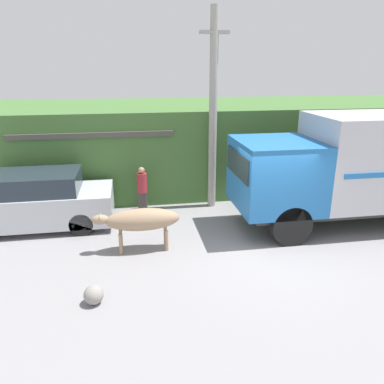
{
  "coord_description": "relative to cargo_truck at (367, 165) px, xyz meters",
  "views": [
    {
      "loc": [
        -3.36,
        -8.31,
        4.57
      ],
      "look_at": [
        -1.79,
        0.93,
        1.4
      ],
      "focal_mm": 35.0,
      "sensor_mm": 36.0,
      "label": 1
    }
  ],
  "objects": [
    {
      "name": "hillside_embankment",
      "position": [
        -3.43,
        5.43,
        -0.25
      ],
      "size": [
        32.0,
        5.75,
        3.15
      ],
      "color": "#426B33",
      "rests_on": "ground_plane"
    },
    {
      "name": "parked_suv",
      "position": [
        -9.64,
        1.32,
        -1.02
      ],
      "size": [
        4.56,
        1.83,
        1.67
      ],
      "rotation": [
        0.0,
        0.0,
        0.05
      ],
      "color": "silver",
      "rests_on": "ground_plane"
    },
    {
      "name": "roadside_rock",
      "position": [
        -7.66,
        -2.86,
        -1.62
      ],
      "size": [
        0.4,
        0.4,
        0.4
      ],
      "color": "gray",
      "rests_on": "ground_plane"
    },
    {
      "name": "ground_plane",
      "position": [
        -3.43,
        -1.25,
        -1.82
      ],
      "size": [
        60.0,
        60.0,
        0.0
      ],
      "primitive_type": "plane",
      "color": "gray"
    },
    {
      "name": "utility_pole",
      "position": [
        -4.11,
        2.24,
        1.41
      ],
      "size": [
        0.9,
        0.26,
        6.27
      ],
      "color": "#9E998E",
      "rests_on": "ground_plane"
    },
    {
      "name": "cargo_truck",
      "position": [
        0.0,
        0.0,
        0.0
      ],
      "size": [
        7.42,
        2.4,
        3.29
      ],
      "rotation": [
        0.0,
        0.0,
        -0.05
      ],
      "color": "#2D2D2D",
      "rests_on": "ground_plane"
    },
    {
      "name": "brown_cow",
      "position": [
        -6.6,
        -0.66,
        -0.99
      ],
      "size": [
        2.21,
        0.58,
        1.14
      ],
      "rotation": [
        0.0,
        0.0,
        -0.03
      ],
      "color": "#9E7F60",
      "rests_on": "ground_plane"
    },
    {
      "name": "building_backdrop",
      "position": [
        -7.95,
        3.81,
        -0.52
      ],
      "size": [
        5.17,
        2.7,
        2.57
      ],
      "color": "#99ADB7",
      "rests_on": "ground_plane"
    },
    {
      "name": "pedestrian_on_hill",
      "position": [
        -6.46,
        1.92,
        -0.97
      ],
      "size": [
        0.38,
        0.38,
        1.55
      ],
      "rotation": [
        0.0,
        0.0,
        2.92
      ],
      "color": "#38332D",
      "rests_on": "ground_plane"
    }
  ]
}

